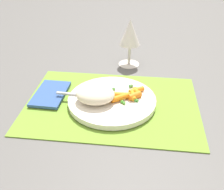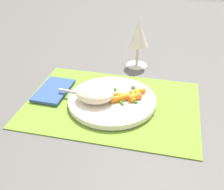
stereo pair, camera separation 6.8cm
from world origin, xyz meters
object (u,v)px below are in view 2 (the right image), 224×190
Objects in this scene: wine_glass at (138,35)px; napkin at (54,90)px; fork at (98,95)px; rice_mound at (95,93)px; plate at (112,100)px; carrot_portion at (130,96)px.

napkin is at bearing -131.93° from wine_glass.
rice_mound is at bearing -97.64° from fork.
fork is at bearing 176.73° from plate.
napkin is at bearing 178.22° from carrot_portion.
carrot_portion is at bearing 13.34° from plate.
plate is at bearing -166.66° from carrot_portion.
plate is 0.04m from fork.
plate is at bearing -96.81° from wine_glass.
wine_glass reaches higher than plate.
rice_mound is at bearing -161.10° from carrot_portion.
rice_mound is 0.75× the size of napkin.
rice_mound is 0.09m from carrot_portion.
napkin is (-0.14, 0.04, -0.03)m from rice_mound.
fork is (-0.09, -0.01, -0.00)m from carrot_portion.
rice_mound is at bearing -15.22° from napkin.
wine_glass reaches higher than fork.
napkin is (-0.18, 0.02, -0.00)m from plate.
carrot_portion is 0.56× the size of wine_glass.
plate is 0.18m from napkin.
rice_mound is at bearing -155.36° from plate.
rice_mound is (-0.04, -0.02, 0.03)m from plate.
fork is at bearing -174.14° from carrot_portion.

